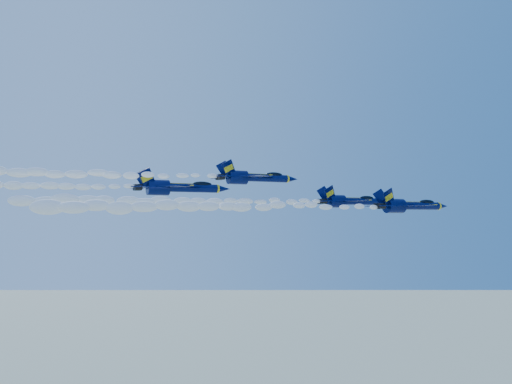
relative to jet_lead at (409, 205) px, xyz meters
name	(u,v)px	position (x,y,z in m)	size (l,w,h in m)	color
jet_lead	(409,205)	(0.00, 0.00, 0.00)	(15.55, 12.76, 5.78)	#040C3C
smoke_trail_jet_lead	(231,206)	(-32.38, 0.00, -0.42)	(51.47, 1.86, 1.67)	white
jet_second	(350,201)	(-2.77, 12.93, 1.08)	(15.59, 12.78, 5.79)	#040C3C
smoke_trail_jet_second	(185,201)	(-35.17, 12.93, 0.66)	(51.47, 1.86, 1.68)	white
jet_third	(254,177)	(-20.62, 17.87, 5.34)	(16.52, 13.55, 6.14)	#040C3C
smoke_trail_jet_third	(63,173)	(-53.42, 17.87, 4.91)	(51.47, 1.97, 1.78)	white
jet_fourth	(178,187)	(-31.66, 29.43, 3.82)	(19.56, 16.04, 7.27)	#040C3C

